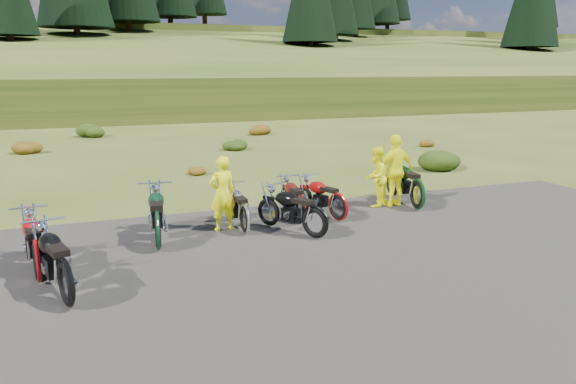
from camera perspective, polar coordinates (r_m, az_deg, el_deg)
name	(u,v)px	position (r m, az deg, el deg)	size (l,w,h in m)	color
ground	(310,253)	(11.43, 2.21, -6.24)	(300.00, 300.00, 0.00)	#3E4918
gravel_pad	(356,289)	(9.74, 6.93, -9.74)	(20.00, 12.00, 0.04)	black
hill_slope	(115,104)	(60.19, -17.12, 8.52)	(300.00, 46.00, 3.00)	#2F4216
hill_plateau	(92,86)	(120.06, -19.31, 10.13)	(300.00, 90.00, 9.17)	#2F4216
shrub_2	(26,145)	(26.80, -25.04, 4.32)	(1.30, 1.30, 0.77)	brown
shrub_3	(92,129)	(32.01, -19.28, 6.10)	(1.56, 1.56, 0.92)	black
shrub_4	(195,169)	(19.82, -9.42, 2.37)	(0.77, 0.77, 0.45)	brown
shrub_5	(234,143)	(25.58, -5.49, 4.93)	(1.03, 1.03, 0.61)	black
shrub_6	(259,128)	(31.44, -3.00, 6.53)	(1.30, 1.30, 0.77)	brown
shrub_7	(441,157)	(21.42, 15.28, 3.48)	(1.56, 1.56, 0.92)	black
shrub_8	(424,142)	(27.40, 13.64, 4.98)	(0.77, 0.77, 0.45)	brown
motorcycle_0	(69,308)	(9.59, -21.40, -10.93)	(2.22, 0.74, 1.16)	black
motorcycle_1	(39,283)	(10.83, -23.95, -8.44)	(2.12, 0.71, 1.11)	#980B0F
motorcycle_2	(159,250)	(11.89, -12.98, -5.81)	(2.26, 0.75, 1.19)	black
motorcycle_3	(245,235)	(12.68, -4.38, -4.34)	(1.92, 0.64, 1.01)	#B3B3B8
motorcycle_4	(301,223)	(13.60, 1.31, -3.14)	(1.87, 0.62, 0.98)	#4D120C
motorcycle_5	(315,239)	(12.34, 2.73, -4.81)	(2.07, 0.69, 1.09)	black
motorcycle_6	(338,222)	(13.75, 5.09, -3.01)	(1.93, 0.64, 1.01)	maroon
motorcycle_7	(417,210)	(15.15, 12.93, -1.82)	(2.28, 0.76, 1.20)	black
person_middle	(222,195)	(12.81, -6.67, -0.26)	(0.62, 0.41, 1.71)	yellow
person_right_a	(376,178)	(15.11, 8.92, 1.44)	(0.78, 0.61, 1.61)	yellow
person_right_b	(395,171)	(15.25, 10.86, 2.07)	(1.13, 0.47, 1.92)	yellow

